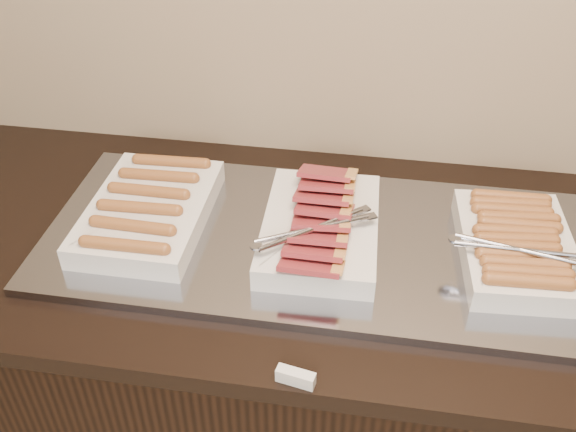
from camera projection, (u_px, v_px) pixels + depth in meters
The scene contains 6 objects.
counter at pixel (321, 381), 1.63m from camera, with size 2.06×0.76×0.90m.
warming_tray at pixel (330, 243), 1.35m from camera, with size 1.20×0.50×0.02m, color gray.
dish_left at pixel (149, 210), 1.37m from camera, with size 0.24×0.36×0.07m.
dish_center at pixel (320, 227), 1.32m from camera, with size 0.26×0.37×0.09m.
dish_right at pixel (517, 246), 1.27m from camera, with size 0.27×0.34×0.08m.
label_holder at pixel (296, 377), 1.07m from camera, with size 0.07×0.02×0.03m, color silver.
Camera 1 is at (0.08, 1.09, 1.78)m, focal length 40.00 mm.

